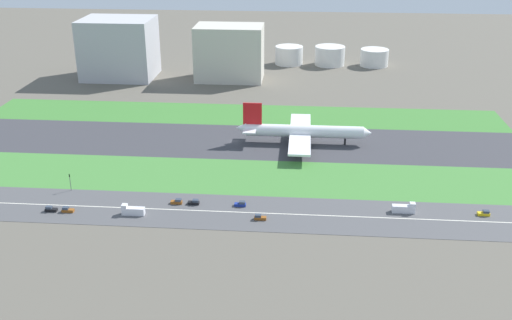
# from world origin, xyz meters

# --- Properties ---
(ground_plane) EXTENTS (800.00, 800.00, 0.00)m
(ground_plane) POSITION_xyz_m (0.00, 0.00, 0.00)
(ground_plane) COLOR #5B564C
(runway) EXTENTS (280.00, 46.00, 0.10)m
(runway) POSITION_xyz_m (0.00, 0.00, 0.05)
(runway) COLOR #38383D
(runway) RESTS_ON ground_plane
(grass_median_north) EXTENTS (280.00, 36.00, 0.10)m
(grass_median_north) POSITION_xyz_m (0.00, 41.00, 0.05)
(grass_median_north) COLOR #3D7A33
(grass_median_north) RESTS_ON ground_plane
(grass_median_south) EXTENTS (280.00, 36.00, 0.10)m
(grass_median_south) POSITION_xyz_m (0.00, -41.00, 0.05)
(grass_median_south) COLOR #427F38
(grass_median_south) RESTS_ON ground_plane
(highway) EXTENTS (280.00, 28.00, 0.10)m
(highway) POSITION_xyz_m (0.00, -73.00, 0.05)
(highway) COLOR #4C4C4F
(highway) RESTS_ON ground_plane
(highway_centerline) EXTENTS (266.00, 0.50, 0.01)m
(highway_centerline) POSITION_xyz_m (0.00, -73.00, 0.11)
(highway_centerline) COLOR silver
(highway_centerline) RESTS_ON highway
(airliner) EXTENTS (65.00, 56.00, 19.70)m
(airliner) POSITION_xyz_m (32.13, 0.00, 6.23)
(airliner) COLOR white
(airliner) RESTS_ON runway
(truck_1) EXTENTS (8.40, 2.50, 4.00)m
(truck_1) POSITION_xyz_m (71.59, -68.00, 1.67)
(truck_1) COLOR silver
(truck_1) RESTS_ON highway
(car_4) EXTENTS (4.40, 1.80, 2.00)m
(car_4) POSITION_xyz_m (18.30, -78.00, 0.92)
(car_4) COLOR brown
(car_4) RESTS_ON highway
(car_0) EXTENTS (4.40, 1.80, 2.00)m
(car_0) POSITION_xyz_m (10.25, -68.00, 0.92)
(car_0) COLOR navy
(car_0) RESTS_ON highway
(car_6) EXTENTS (4.40, 1.80, 2.00)m
(car_6) POSITION_xyz_m (-60.32, -78.00, 0.92)
(car_6) COLOR black
(car_6) RESTS_ON highway
(truck_0) EXTENTS (8.40, 2.50, 4.00)m
(truck_0) POSITION_xyz_m (-28.94, -78.00, 1.67)
(truck_0) COLOR silver
(truck_0) RESTS_ON highway
(car_1) EXTENTS (4.40, 1.80, 2.00)m
(car_1) POSITION_xyz_m (100.80, -68.00, 0.92)
(car_1) COLOR yellow
(car_1) RESTS_ON highway
(car_5) EXTENTS (4.40, 1.80, 2.00)m
(car_5) POSITION_xyz_m (-14.37, -68.00, 0.92)
(car_5) COLOR brown
(car_5) RESTS_ON highway
(car_3) EXTENTS (4.40, 1.80, 2.00)m
(car_3) POSITION_xyz_m (-7.74, -68.00, 0.92)
(car_3) COLOR black
(car_3) RESTS_ON highway
(car_2) EXTENTS (4.40, 1.80, 2.00)m
(car_2) POSITION_xyz_m (-53.87, -78.00, 0.92)
(car_2) COLOR brown
(car_2) RESTS_ON highway
(traffic_light) EXTENTS (0.36, 0.50, 7.20)m
(traffic_light) POSITION_xyz_m (-59.22, -60.01, 4.29)
(traffic_light) COLOR #4C4C51
(traffic_light) RESTS_ON highway
(terminal_building) EXTENTS (46.24, 36.90, 38.87)m
(terminal_building) POSITION_xyz_m (-90.00, 114.00, 19.43)
(terminal_building) COLOR #B2B2B7
(terminal_building) RESTS_ON ground_plane
(hangar_building) EXTENTS (43.67, 28.26, 35.41)m
(hangar_building) POSITION_xyz_m (-16.34, 114.00, 17.71)
(hangar_building) COLOR beige
(hangar_building) RESTS_ON ground_plane
(fuel_tank_west) EXTENTS (19.93, 19.93, 13.02)m
(fuel_tank_west) POSITION_xyz_m (21.49, 159.00, 6.51)
(fuel_tank_west) COLOR silver
(fuel_tank_west) RESTS_ON ground_plane
(fuel_tank_centre) EXTENTS (21.50, 21.50, 13.51)m
(fuel_tank_centre) POSITION_xyz_m (50.93, 159.00, 6.75)
(fuel_tank_centre) COLOR silver
(fuel_tank_centre) RESTS_ON ground_plane
(fuel_tank_east) EXTENTS (19.94, 19.94, 12.03)m
(fuel_tank_east) POSITION_xyz_m (82.79, 159.00, 6.01)
(fuel_tank_east) COLOR silver
(fuel_tank_east) RESTS_ON ground_plane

